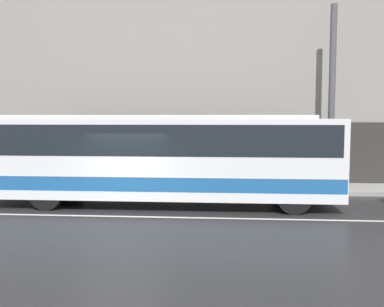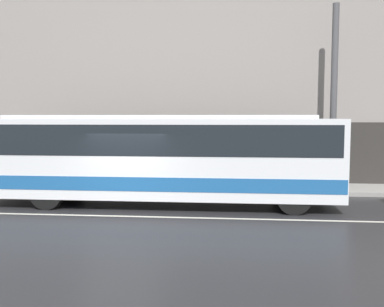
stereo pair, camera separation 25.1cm
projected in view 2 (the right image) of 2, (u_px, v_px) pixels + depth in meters
ground_plane at (122, 216)px, 13.03m from camera, size 60.00×60.00×0.00m
sidewalk at (154, 186)px, 18.18m from camera, size 60.00×2.39×0.16m
building_facade at (158, 36)px, 18.96m from camera, size 60.00×0.35×13.62m
lane_stripe at (122, 216)px, 13.03m from camera, size 54.00×0.14×0.01m
transit_bus at (160, 155)px, 14.60m from camera, size 11.97×2.49×3.08m
utility_pole_near at (334, 98)px, 16.86m from camera, size 0.26×0.26×7.27m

